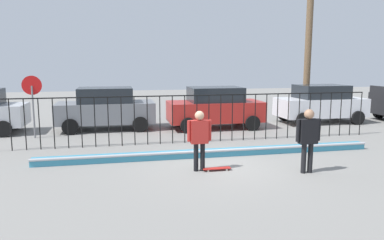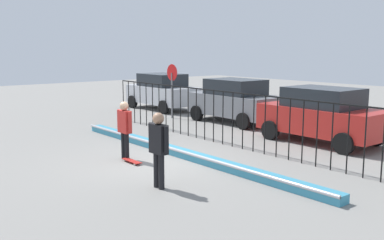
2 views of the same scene
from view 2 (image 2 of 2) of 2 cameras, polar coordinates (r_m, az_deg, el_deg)
ground_plane at (r=12.76m, az=-5.19°, el=-5.39°), size 60.00×60.00×0.00m
bowl_coping_ledge at (r=13.33m, az=-1.48°, el=-4.20°), size 11.00×0.40×0.27m
perimeter_fence at (r=14.54m, az=5.26°, el=0.88°), size 14.04×0.04×1.81m
skateboarder at (r=12.95m, az=-8.67°, el=-0.63°), size 0.69×0.26×1.70m
skateboard at (r=12.70m, az=-7.77°, el=-5.24°), size 0.80×0.20×0.07m
camera_operator at (r=10.15m, az=-4.32°, el=-3.00°), size 0.72×0.27×1.77m
parked_car_silver at (r=23.65m, az=-3.86°, el=3.73°), size 4.30×2.12×1.90m
parked_car_gray at (r=19.40m, az=5.56°, el=2.52°), size 4.30×2.12×1.90m
parked_car_red at (r=15.75m, az=16.41°, el=0.65°), size 4.30×2.12×1.90m
stop_sign at (r=20.57m, az=-2.60°, el=4.73°), size 0.76×0.07×2.50m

